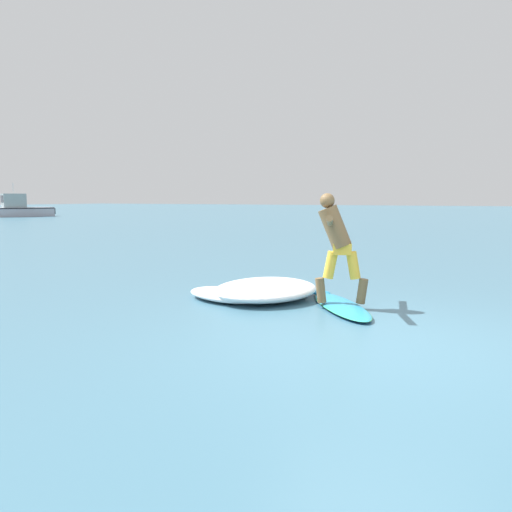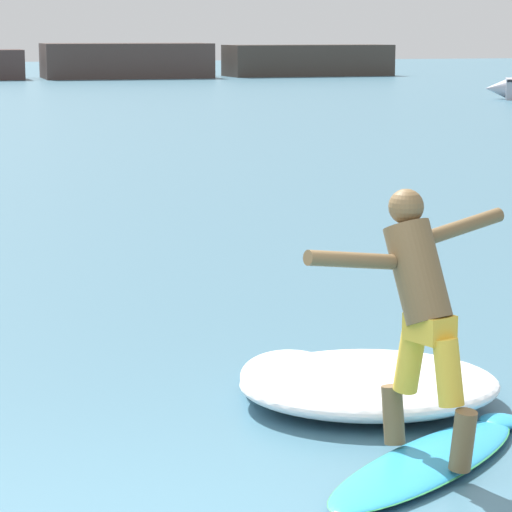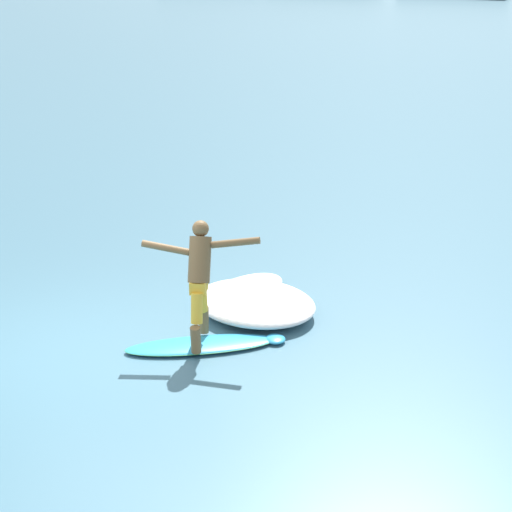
# 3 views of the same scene
# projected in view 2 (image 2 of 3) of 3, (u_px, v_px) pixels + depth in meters

# --- Properties ---
(surfboard) EXTENTS (1.95, 1.58, 0.22)m
(surfboard) POSITION_uv_depth(u_px,v_px,m) (429.00, 461.00, 7.26)
(surfboard) COLOR #2B96CC
(surfboard) RESTS_ON ground
(surfer) EXTENTS (1.47, 0.85, 1.59)m
(surfer) POSITION_uv_depth(u_px,v_px,m) (420.00, 302.00, 7.12)
(surfer) COLOR brown
(surfer) RESTS_ON surfboard
(wave_foam_at_tail) EXTENTS (1.12, 1.60, 0.18)m
(wave_foam_at_tail) POSITION_uv_depth(u_px,v_px,m) (294.00, 378.00, 8.83)
(wave_foam_at_tail) COLOR white
(wave_foam_at_tail) RESTS_ON ground
(wave_foam_at_nose) EXTENTS (2.13, 1.90, 0.30)m
(wave_foam_at_nose) POSITION_uv_depth(u_px,v_px,m) (369.00, 384.00, 8.47)
(wave_foam_at_nose) COLOR white
(wave_foam_at_nose) RESTS_ON ground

